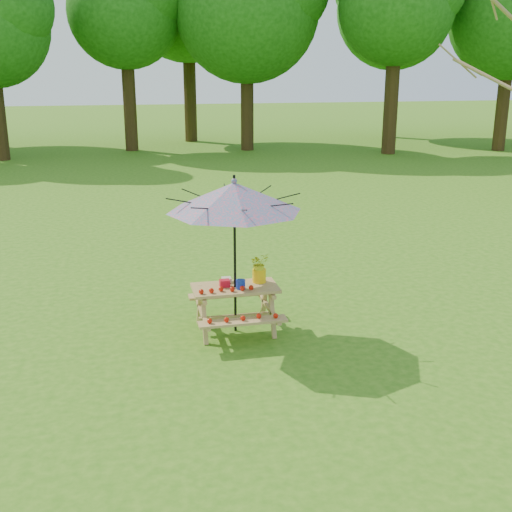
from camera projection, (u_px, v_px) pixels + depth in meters
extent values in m
plane|color=#316A14|center=(479.00, 404.00, 7.20)|extent=(120.00, 120.00, 0.00)
cube|color=#A7894B|center=(235.00, 288.00, 9.01)|extent=(1.20, 0.62, 0.04)
cube|color=#A7894B|center=(243.00, 322.00, 8.58)|extent=(1.20, 0.22, 0.04)
cube|color=#A7894B|center=(229.00, 294.00, 9.61)|extent=(1.20, 0.22, 0.04)
cylinder|color=black|center=(235.00, 256.00, 8.88)|extent=(0.04, 0.04, 2.25)
cone|color=teal|center=(234.00, 197.00, 8.64)|extent=(1.90, 1.90, 0.40)
sphere|color=teal|center=(234.00, 181.00, 8.58)|extent=(0.08, 0.08, 0.08)
cube|color=red|center=(225.00, 283.00, 8.99)|extent=(0.14, 0.12, 0.10)
cylinder|color=#152CAA|center=(241.00, 284.00, 8.90)|extent=(0.13, 0.13, 0.13)
cube|color=beige|center=(227.00, 280.00, 9.18)|extent=(0.13, 0.13, 0.07)
cylinder|color=yellow|center=(259.00, 276.00, 9.17)|extent=(0.20, 0.20, 0.20)
imported|color=yellow|center=(259.00, 263.00, 9.12)|extent=(0.32, 0.30, 0.29)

